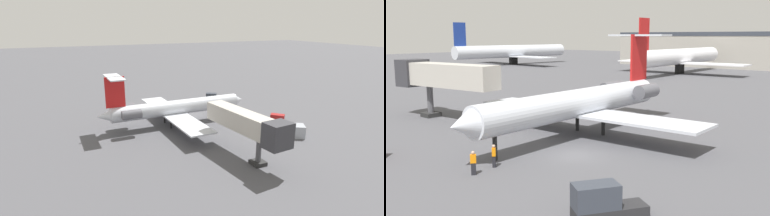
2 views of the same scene
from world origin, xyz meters
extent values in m
cube|color=#4C4C51|center=(0.00, 0.00, -0.05)|extent=(400.00, 400.00, 0.10)
cylinder|color=silver|center=(-4.00, 5.03, 3.20)|extent=(3.18, 24.20, 2.64)
cone|color=silver|center=(-3.71, -7.84, 3.20)|extent=(2.55, 2.26, 2.51)
cone|color=silver|center=(-4.29, 18.00, 3.20)|extent=(2.30, 2.65, 2.24)
cube|color=silver|center=(2.54, 6.18, 2.18)|extent=(11.64, 4.66, 0.24)
cube|color=silver|center=(-10.58, 5.88, 2.18)|extent=(11.64, 4.66, 0.24)
cylinder|color=#595960|center=(-1.98, 14.15, 3.60)|extent=(1.57, 3.23, 1.50)
cylinder|color=#595960|center=(-6.42, 14.05, 3.60)|extent=(1.57, 3.23, 1.50)
cube|color=red|center=(-4.25, 16.10, 7.07)|extent=(0.31, 3.20, 5.10)
cube|color=silver|center=(-4.25, 16.10, 9.52)|extent=(6.85, 2.55, 0.20)
cylinder|color=black|center=(-3.77, -5.04, 0.94)|extent=(0.36, 0.36, 1.88)
cylinder|color=black|center=(-2.44, 7.07, 0.94)|extent=(0.36, 0.36, 1.88)
cylinder|color=black|center=(-5.64, 6.99, 0.94)|extent=(0.36, 0.36, 1.88)
cube|color=#B7B2A8|center=(-20.41, 2.02, 5.08)|extent=(13.98, 4.03, 2.60)
cube|color=#333338|center=(-26.86, 1.34, 5.08)|extent=(2.72, 3.43, 3.20)
cylinder|color=#4C4C51|center=(-23.83, 1.66, 1.89)|extent=(0.70, 0.70, 3.78)
cube|color=#262626|center=(-23.83, 1.66, 0.25)|extent=(1.80, 1.80, 0.50)
cube|color=black|center=(-2.15, -8.25, 0.42)|extent=(0.39, 0.40, 0.85)
cube|color=orange|center=(-2.15, -8.25, 1.15)|extent=(0.45, 0.47, 0.60)
sphere|color=tan|center=(-2.15, -8.25, 1.57)|extent=(0.24, 0.24, 0.24)
cube|color=black|center=(-2.45, -6.22, 0.42)|extent=(0.40, 0.39, 0.85)
cube|color=orange|center=(-2.45, -6.22, 1.15)|extent=(0.47, 0.46, 0.60)
sphere|color=tan|center=(-2.45, -6.22, 1.57)|extent=(0.24, 0.24, 0.24)
cube|color=#262628|center=(-12.26, -11.97, 0.30)|extent=(3.90, 3.72, 0.60)
cube|color=maroon|center=(-11.67, -11.43, 1.25)|extent=(2.72, 2.65, 1.30)
cube|color=#262628|center=(9.09, -7.85, 0.30)|extent=(3.34, 4.12, 0.60)
cube|color=#333842|center=(8.66, -8.52, 1.25)|extent=(2.48, 2.78, 1.30)
cube|color=#999EA8|center=(-18.04, -10.42, 0.99)|extent=(3.08, 2.95, 1.97)
camera|label=1|loc=(-53.92, 24.81, 18.13)|focal=28.75mm
camera|label=2|loc=(21.46, -25.22, 9.43)|focal=39.89mm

